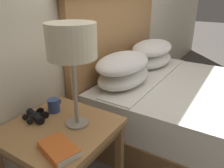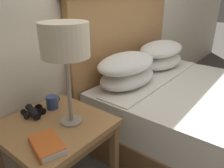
{
  "view_description": "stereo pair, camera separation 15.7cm",
  "coord_description": "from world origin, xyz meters",
  "px_view_note": "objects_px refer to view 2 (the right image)",
  "views": [
    {
      "loc": [
        -1.4,
        -0.22,
        1.28
      ],
      "look_at": [
        -0.17,
        0.54,
        0.67
      ],
      "focal_mm": 35.0,
      "sensor_mm": 36.0,
      "label": 1
    },
    {
      "loc": [
        -1.31,
        -0.35,
        1.28
      ],
      "look_at": [
        -0.17,
        0.54,
        0.67
      ],
      "focal_mm": 35.0,
      "sensor_mm": 36.0,
      "label": 2
    }
  ],
  "objects_px": {
    "nightstand": "(55,134)",
    "book_on_nightstand": "(47,145)",
    "binoculars_pair": "(33,112)",
    "table_lamp": "(65,43)",
    "bed": "(197,112)",
    "coffee_mug": "(52,102)"
  },
  "relations": [
    {
      "from": "nightstand",
      "to": "book_on_nightstand",
      "type": "bearing_deg",
      "value": -135.81
    },
    {
      "from": "binoculars_pair",
      "to": "table_lamp",
      "type": "bearing_deg",
      "value": -69.32
    },
    {
      "from": "table_lamp",
      "to": "binoculars_pair",
      "type": "distance_m",
      "value": 0.52
    },
    {
      "from": "bed",
      "to": "binoculars_pair",
      "type": "relative_size",
      "value": 10.95
    },
    {
      "from": "nightstand",
      "to": "bed",
      "type": "relative_size",
      "value": 0.32
    },
    {
      "from": "binoculars_pair",
      "to": "coffee_mug",
      "type": "height_order",
      "value": "coffee_mug"
    },
    {
      "from": "nightstand",
      "to": "book_on_nightstand",
      "type": "xyz_separation_m",
      "value": [
        -0.16,
        -0.16,
        0.1
      ]
    },
    {
      "from": "nightstand",
      "to": "coffee_mug",
      "type": "relative_size",
      "value": 5.63
    },
    {
      "from": "nightstand",
      "to": "table_lamp",
      "type": "relative_size",
      "value": 1.01
    },
    {
      "from": "table_lamp",
      "to": "book_on_nightstand",
      "type": "xyz_separation_m",
      "value": [
        -0.24,
        -0.08,
        -0.45
      ]
    },
    {
      "from": "nightstand",
      "to": "bed",
      "type": "distance_m",
      "value": 1.22
    },
    {
      "from": "bed",
      "to": "binoculars_pair",
      "type": "height_order",
      "value": "bed"
    },
    {
      "from": "nightstand",
      "to": "bed",
      "type": "bearing_deg",
      "value": -25.09
    },
    {
      "from": "nightstand",
      "to": "binoculars_pair",
      "type": "bearing_deg",
      "value": 95.96
    },
    {
      "from": "table_lamp",
      "to": "coffee_mug",
      "type": "bearing_deg",
      "value": 80.42
    },
    {
      "from": "nightstand",
      "to": "binoculars_pair",
      "type": "relative_size",
      "value": 3.52
    },
    {
      "from": "table_lamp",
      "to": "coffee_mug",
      "type": "distance_m",
      "value": 0.49
    },
    {
      "from": "binoculars_pair",
      "to": "coffee_mug",
      "type": "relative_size",
      "value": 1.6
    },
    {
      "from": "bed",
      "to": "coffee_mug",
      "type": "xyz_separation_m",
      "value": [
        -0.98,
        0.66,
        0.28
      ]
    },
    {
      "from": "binoculars_pair",
      "to": "coffee_mug",
      "type": "xyz_separation_m",
      "value": [
        0.13,
        -0.02,
        0.02
      ]
    },
    {
      "from": "bed",
      "to": "table_lamp",
      "type": "distance_m",
      "value": 1.31
    },
    {
      "from": "table_lamp",
      "to": "binoculars_pair",
      "type": "xyz_separation_m",
      "value": [
        -0.09,
        0.25,
        -0.45
      ]
    }
  ]
}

